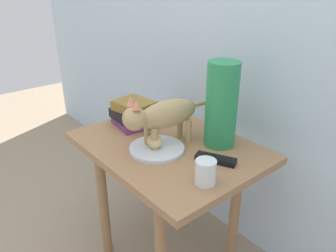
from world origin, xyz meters
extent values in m
cube|color=silver|center=(0.00, 0.40, 1.10)|extent=(4.00, 0.04, 2.20)
cube|color=#9E724C|center=(0.00, 0.00, 0.59)|extent=(0.75, 0.56, 0.03)
cylinder|color=#9E724C|center=(-0.21, -0.21, 0.29)|extent=(0.04, 0.04, 0.58)
cylinder|color=#9E724C|center=(-0.21, 0.21, 0.29)|extent=(0.04, 0.04, 0.58)
cylinder|color=#9E724C|center=(0.21, 0.21, 0.29)|extent=(0.04, 0.04, 0.58)
cylinder|color=silver|center=(0.01, -0.07, 0.61)|extent=(0.22, 0.22, 0.01)
ellipsoid|color=#E0BC7A|center=(0.01, -0.07, 0.65)|extent=(0.10, 0.09, 0.05)
cylinder|color=tan|center=(0.02, -0.08, 0.66)|extent=(0.02, 0.02, 0.10)
cylinder|color=tan|center=(-0.04, -0.08, 0.66)|extent=(0.02, 0.02, 0.10)
cylinder|color=tan|center=(0.04, 0.08, 0.66)|extent=(0.02, 0.02, 0.10)
cylinder|color=tan|center=(-0.02, 0.08, 0.66)|extent=(0.02, 0.02, 0.10)
ellipsoid|color=tan|center=(0.00, 0.00, 0.74)|extent=(0.12, 0.27, 0.11)
sphere|color=tan|center=(-0.02, -0.15, 0.75)|extent=(0.09, 0.09, 0.09)
cone|color=#DD8460|center=(0.01, -0.15, 0.82)|extent=(0.03, 0.03, 0.03)
cone|color=#DD8460|center=(-0.04, -0.15, 0.82)|extent=(0.03, 0.03, 0.03)
cylinder|color=tan|center=(0.02, 0.20, 0.75)|extent=(0.04, 0.16, 0.02)
cube|color=#72337A|center=(-0.24, 0.00, 0.62)|extent=(0.19, 0.18, 0.03)
cube|color=black|center=(-0.25, -0.01, 0.66)|extent=(0.18, 0.16, 0.04)
cube|color=olive|center=(-0.24, 0.00, 0.70)|extent=(0.18, 0.15, 0.04)
cylinder|color=#288C51|center=(0.13, 0.16, 0.78)|extent=(0.13, 0.13, 0.34)
cylinder|color=silver|center=(0.29, -0.08, 0.65)|extent=(0.07, 0.07, 0.08)
cylinder|color=silver|center=(0.29, -0.08, 0.63)|extent=(0.06, 0.06, 0.04)
cube|color=black|center=(0.22, 0.04, 0.62)|extent=(0.15, 0.11, 0.02)
camera|label=1|loc=(0.91, -0.76, 1.23)|focal=35.25mm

